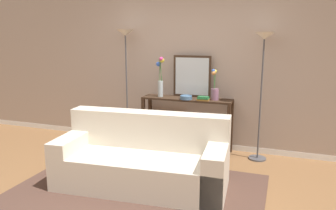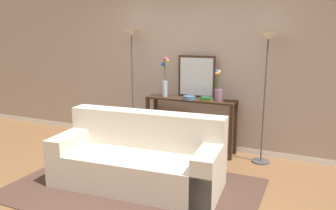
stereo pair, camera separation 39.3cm
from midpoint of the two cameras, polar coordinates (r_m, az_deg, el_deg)
ground_plane at (r=4.02m, az=-8.60°, el=-15.46°), size 16.00×16.00×0.02m
back_wall at (r=5.43m, az=1.02°, el=8.78°), size 12.00×0.15×3.06m
area_rug at (r=4.13m, az=-7.96°, el=-14.36°), size 2.93×1.89×0.01m
couch at (r=4.14m, az=-7.12°, el=-9.60°), size 2.12×1.03×0.88m
console_table at (r=5.25m, az=1.12°, el=-1.70°), size 1.43×0.34×0.86m
floor_lamp_left at (r=5.49m, az=-9.36°, el=8.47°), size 0.28×0.28×1.92m
floor_lamp_right at (r=4.84m, az=13.87°, el=7.40°), size 0.28×0.28×1.87m
wall_mirror at (r=5.26m, az=2.02°, el=4.95°), size 0.61×0.02×0.66m
vase_tall_flowers at (r=5.28m, az=-3.46°, el=4.53°), size 0.14×0.10×0.64m
vase_short_flowers at (r=5.05m, az=5.87°, el=2.71°), size 0.12×0.13×0.48m
fruit_bowl at (r=5.09m, az=0.94°, el=1.32°), size 0.19×0.19×0.06m
book_stack at (r=5.02m, az=3.89°, el=1.09°), size 0.18×0.15×0.06m
book_row_under_console at (r=5.52m, az=-2.63°, el=-6.75°), size 0.43×0.17×0.13m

